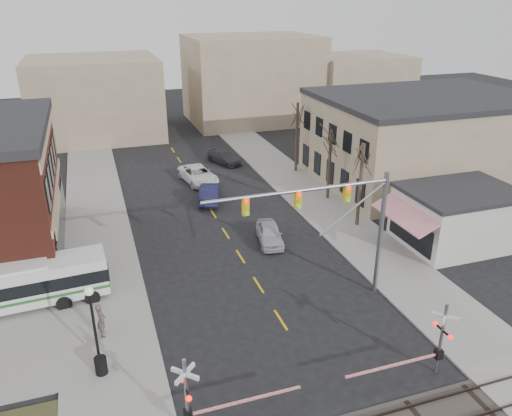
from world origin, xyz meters
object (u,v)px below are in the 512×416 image
(car_c, at_px, (198,175))
(pedestrian_near, at_px, (101,320))
(rr_crossing_east, at_px, (434,341))
(trash_bin, at_px, (101,365))
(rr_crossing_west, at_px, (197,397))
(car_b, at_px, (210,193))
(street_lamp, at_px, (92,309))
(car_a, at_px, (270,234))
(pedestrian_far, at_px, (86,282))
(transit_bus, at_px, (11,286))
(traffic_signal_mast, at_px, (338,214))
(car_d, at_px, (224,157))

(car_c, xyz_separation_m, pedestrian_near, (-10.30, -22.34, 0.31))
(rr_crossing_east, distance_m, trash_bin, 16.21)
(trash_bin, distance_m, pedestrian_near, 3.14)
(rr_crossing_west, xyz_separation_m, car_b, (6.63, 25.19, -1.16))
(rr_crossing_east, height_order, pedestrian_near, rr_crossing_east)
(rr_crossing_west, distance_m, street_lamp, 7.31)
(car_a, distance_m, car_c, 14.76)
(trash_bin, distance_m, car_c, 27.52)
(car_b, distance_m, pedestrian_far, 16.73)
(car_c, xyz_separation_m, pedestrian_far, (-11.02, -17.88, 0.24))
(transit_bus, bearing_deg, trash_bin, -58.24)
(traffic_signal_mast, bearing_deg, car_d, 88.26)
(transit_bus, xyz_separation_m, street_lamp, (4.53, -6.32, 1.58))
(rr_crossing_east, bearing_deg, pedestrian_far, 141.49)
(car_d, bearing_deg, traffic_signal_mast, -115.68)
(rr_crossing_west, height_order, car_a, rr_crossing_west)
(pedestrian_far, bearing_deg, traffic_signal_mast, -88.29)
(car_b, bearing_deg, rr_crossing_west, 91.91)
(car_b, xyz_separation_m, car_c, (0.12, 5.20, -0.01))
(pedestrian_far, bearing_deg, pedestrian_near, -149.11)
(rr_crossing_west, bearing_deg, pedestrian_far, 108.90)
(rr_crossing_east, bearing_deg, pedestrian_near, 151.69)
(pedestrian_far, bearing_deg, rr_crossing_east, -106.78)
(rr_crossing_west, bearing_deg, pedestrian_near, 113.89)
(pedestrian_far, bearing_deg, rr_crossing_west, -139.36)
(traffic_signal_mast, height_order, car_a, traffic_signal_mast)
(rr_crossing_east, xyz_separation_m, car_a, (-2.59, 15.90, -1.24))
(transit_bus, relative_size, pedestrian_near, 5.62)
(traffic_signal_mast, bearing_deg, pedestrian_near, 176.90)
(trash_bin, bearing_deg, pedestrian_far, 93.88)
(rr_crossing_west, height_order, car_c, rr_crossing_west)
(traffic_signal_mast, bearing_deg, trash_bin, -170.27)
(car_d, bearing_deg, pedestrian_near, -141.53)
(car_a, bearing_deg, rr_crossing_west, -108.72)
(street_lamp, distance_m, trash_bin, 2.83)
(traffic_signal_mast, height_order, rr_crossing_east, traffic_signal_mast)
(transit_bus, height_order, traffic_signal_mast, traffic_signal_mast)
(transit_bus, height_order, trash_bin, transit_bus)
(rr_crossing_west, height_order, trash_bin, rr_crossing_west)
(traffic_signal_mast, distance_m, trash_bin, 14.88)
(car_c, bearing_deg, pedestrian_far, -131.08)
(traffic_signal_mast, xyz_separation_m, car_b, (-3.35, 17.88, -4.99))
(rr_crossing_east, xyz_separation_m, pedestrian_far, (-15.85, 12.61, -0.94))
(trash_bin, xyz_separation_m, pedestrian_far, (-0.51, 7.55, 0.45))
(street_lamp, xyz_separation_m, pedestrian_near, (0.29, 1.96, -2.08))
(rr_crossing_east, bearing_deg, car_d, 91.18)
(car_c, relative_size, car_d, 1.24)
(car_b, bearing_deg, rr_crossing_east, 117.71)
(street_lamp, xyz_separation_m, car_a, (12.83, 9.71, -2.45))
(car_a, bearing_deg, rr_crossing_east, -69.85)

